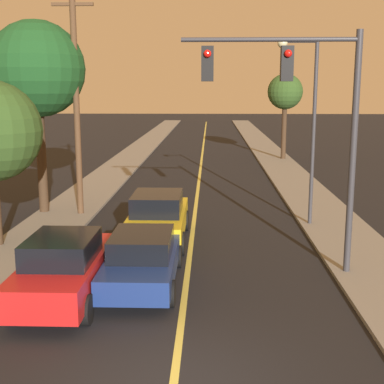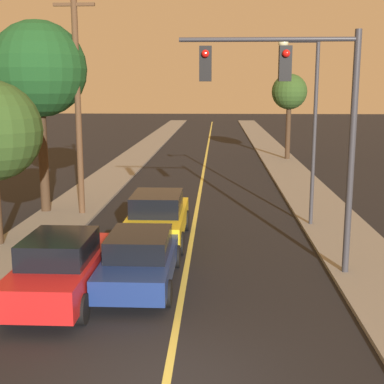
# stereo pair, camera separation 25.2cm
# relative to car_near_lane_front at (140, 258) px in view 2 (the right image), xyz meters

# --- Properties ---
(road_surface) EXTENTS (8.07, 80.00, 0.01)m
(road_surface) POSITION_rel_car_near_lane_front_xyz_m (1.13, 31.06, -0.74)
(road_surface) COLOR black
(road_surface) RESTS_ON ground
(sidewalk_left) EXTENTS (2.50, 80.00, 0.12)m
(sidewalk_left) POSITION_rel_car_near_lane_front_xyz_m (-4.15, 31.06, -0.69)
(sidewalk_left) COLOR gray
(sidewalk_left) RESTS_ON ground
(sidewalk_right) EXTENTS (2.50, 80.00, 0.12)m
(sidewalk_right) POSITION_rel_car_near_lane_front_xyz_m (6.41, 31.06, -0.69)
(sidewalk_right) COLOR gray
(sidewalk_right) RESTS_ON ground
(car_near_lane_front) EXTENTS (1.87, 4.57, 1.46)m
(car_near_lane_front) POSITION_rel_car_near_lane_front_xyz_m (0.00, 0.00, 0.00)
(car_near_lane_front) COLOR navy
(car_near_lane_front) RESTS_ON ground
(car_near_lane_second) EXTENTS (1.94, 4.71, 1.70)m
(car_near_lane_second) POSITION_rel_car_near_lane_front_xyz_m (0.00, 4.06, 0.11)
(car_near_lane_second) COLOR gold
(car_near_lane_second) RESTS_ON ground
(car_outer_lane_front) EXTENTS (1.86, 4.52, 1.66)m
(car_outer_lane_front) POSITION_rel_car_near_lane_front_xyz_m (-1.77, -1.07, 0.09)
(car_outer_lane_front) COLOR red
(car_outer_lane_front) RESTS_ON ground
(traffic_signal_mast) EXTENTS (4.68, 0.42, 6.48)m
(traffic_signal_mast) POSITION_rel_car_near_lane_front_xyz_m (4.11, 0.99, 3.99)
(traffic_signal_mast) COLOR #333338
(traffic_signal_mast) RESTS_ON ground
(streetlamp_right) EXTENTS (1.48, 0.36, 6.77)m
(streetlamp_right) POSITION_rel_car_near_lane_front_xyz_m (5.18, 6.33, 3.71)
(streetlamp_right) COLOR #333338
(streetlamp_right) RESTS_ON ground
(utility_pole_left) EXTENTS (1.60, 0.24, 8.72)m
(utility_pole_left) POSITION_rel_car_near_lane_front_xyz_m (-3.50, 7.67, 3.90)
(utility_pole_left) COLOR #513823
(utility_pole_left) RESTS_ON ground
(tree_left_far) EXTENTS (3.78, 3.78, 7.63)m
(tree_left_far) POSITION_rel_car_near_lane_front_xyz_m (-5.09, 7.96, 5.07)
(tree_left_far) COLOR #3D2B1C
(tree_left_far) RESTS_ON ground
(tree_right_near) EXTENTS (2.48, 2.48, 5.99)m
(tree_right_near) POSITION_rel_car_near_lane_front_xyz_m (7.00, 25.11, 4.04)
(tree_right_near) COLOR #3D2B1C
(tree_right_near) RESTS_ON ground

